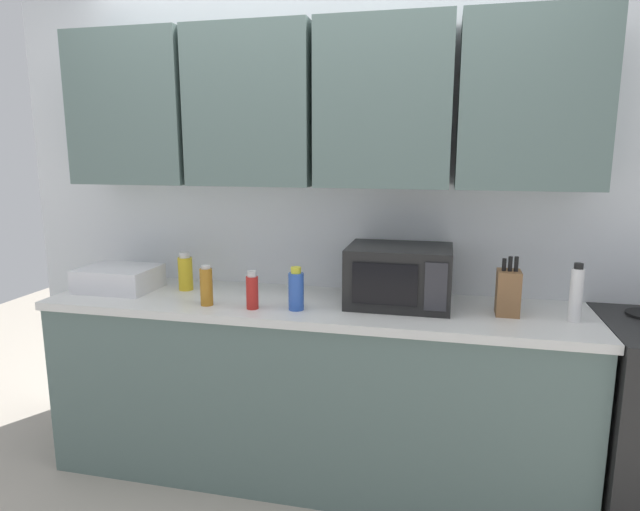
% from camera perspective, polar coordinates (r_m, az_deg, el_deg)
% --- Properties ---
extents(wall_back_with_cabinets, '(3.46, 0.38, 2.60)m').
position_cam_1_polar(wall_back_with_cabinets, '(2.75, 0.18, 10.15)').
color(wall_back_with_cabinets, white).
rests_on(wall_back_with_cabinets, ground_plane).
extents(counter_run, '(2.59, 0.63, 0.90)m').
position_cam_1_polar(counter_run, '(2.78, -0.94, -13.82)').
color(counter_run, slate).
rests_on(counter_run, ground_plane).
extents(microwave, '(0.48, 0.37, 0.28)m').
position_cam_1_polar(microwave, '(2.57, 8.34, -2.12)').
color(microwave, black).
rests_on(microwave, counter_run).
extents(dish_rack, '(0.38, 0.30, 0.12)m').
position_cam_1_polar(dish_rack, '(3.03, -20.42, -2.27)').
color(dish_rack, silver).
rests_on(dish_rack, counter_run).
extents(knife_block, '(0.10, 0.12, 0.27)m').
position_cam_1_polar(knife_block, '(2.54, 19.20, -3.66)').
color(knife_block, brown).
rests_on(knife_block, counter_run).
extents(bottle_blue_cleaner, '(0.07, 0.07, 0.20)m').
position_cam_1_polar(bottle_blue_cleaner, '(2.48, -2.54, -3.66)').
color(bottle_blue_cleaner, '#2D56B7').
rests_on(bottle_blue_cleaner, counter_run).
extents(bottle_amber_vinegar, '(0.06, 0.06, 0.19)m').
position_cam_1_polar(bottle_amber_vinegar, '(2.60, -11.88, -3.18)').
color(bottle_amber_vinegar, '#AD701E').
rests_on(bottle_amber_vinegar, counter_run).
extents(bottle_red_sauce, '(0.06, 0.06, 0.18)m').
position_cam_1_polar(bottle_red_sauce, '(2.51, -7.16, -3.73)').
color(bottle_red_sauce, red).
rests_on(bottle_red_sauce, counter_run).
extents(bottle_white_jar, '(0.05, 0.05, 0.25)m').
position_cam_1_polar(bottle_white_jar, '(2.54, 25.37, -3.68)').
color(bottle_white_jar, white).
rests_on(bottle_white_jar, counter_run).
extents(bottle_yellow_mustard, '(0.07, 0.07, 0.20)m').
position_cam_1_polar(bottle_yellow_mustard, '(2.91, -14.00, -1.72)').
color(bottle_yellow_mustard, gold).
rests_on(bottle_yellow_mustard, counter_run).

